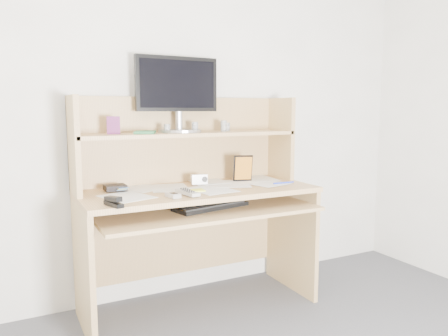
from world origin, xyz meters
name	(u,v)px	position (x,y,z in m)	size (l,w,h in m)	color
back_wall	(178,105)	(0.00, 1.80, 1.25)	(3.60, 0.04, 2.50)	silver
desk	(194,195)	(0.00, 1.56, 0.69)	(1.40, 0.70, 1.30)	tan
paper_clutter	(199,188)	(0.00, 1.48, 0.75)	(1.32, 0.54, 0.01)	white
keyboard	(211,206)	(0.03, 1.37, 0.67)	(0.48, 0.25, 0.03)	black
tv_remote	(187,192)	(-0.14, 1.32, 0.77)	(0.05, 0.19, 0.02)	#B0AFAA
flip_phone	(173,194)	(-0.23, 1.29, 0.77)	(0.05, 0.09, 0.02)	silver
stapler	(114,201)	(-0.57, 1.22, 0.78)	(0.04, 0.14, 0.04)	black
wallet	(115,187)	(-0.47, 1.63, 0.77)	(0.12, 0.10, 0.03)	black
sticky_note_pad	(197,191)	(-0.04, 1.40, 0.75)	(0.08, 0.08, 0.01)	yellow
digital_camera	(199,179)	(0.06, 1.60, 0.79)	(0.10, 0.04, 0.06)	#BBBBBD
game_case	(243,168)	(0.35, 1.57, 0.84)	(0.12, 0.01, 0.17)	black
blue_pen	(284,183)	(0.54, 1.37, 0.76)	(0.01, 0.01, 0.15)	blue
card_box	(113,125)	(-0.46, 1.63, 1.13)	(0.07, 0.02, 0.10)	#A91625
shelf_book	(145,132)	(-0.29, 1.61, 1.09)	(0.11, 0.16, 0.02)	#378B4C
chip_stack_a	(167,129)	(-0.14, 1.62, 1.11)	(0.04, 0.04, 0.05)	black
chip_stack_b	(195,127)	(0.05, 1.65, 1.11)	(0.04, 0.04, 0.06)	white
chip_stack_c	(227,127)	(0.29, 1.67, 1.11)	(0.04, 0.04, 0.05)	black
chip_stack_d	(224,126)	(0.24, 1.62, 1.12)	(0.04, 0.04, 0.07)	silver
monitor	(178,92)	(-0.04, 1.69, 1.33)	(0.54, 0.27, 0.47)	#AAAAAF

